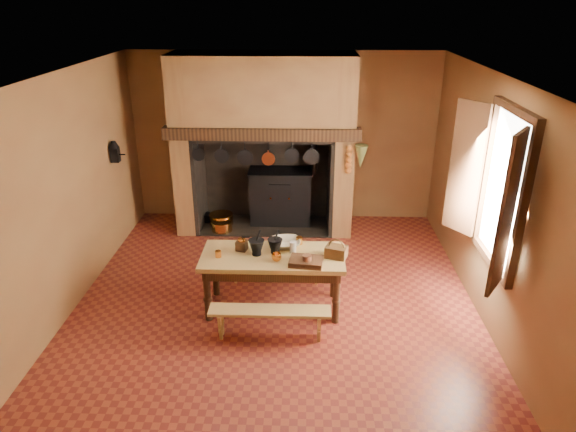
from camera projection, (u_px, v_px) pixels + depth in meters
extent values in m
plane|color=maroon|center=(276.00, 301.00, 6.55)|extent=(5.50, 5.50, 0.00)
plane|color=silver|center=(273.00, 76.00, 5.43)|extent=(5.50, 5.50, 0.00)
cube|color=olive|center=(284.00, 138.00, 8.51)|extent=(5.00, 0.02, 2.80)
cube|color=olive|center=(64.00, 196.00, 6.07)|extent=(0.02, 5.50, 2.80)
cube|color=olive|center=(491.00, 202.00, 5.92)|extent=(0.02, 5.50, 2.80)
cube|color=olive|center=(251.00, 348.00, 3.47)|extent=(5.00, 0.02, 2.80)
cube|color=olive|center=(186.00, 144.00, 8.15)|extent=(0.30, 0.90, 2.80)
cube|color=olive|center=(343.00, 146.00, 8.07)|extent=(0.30, 0.90, 2.80)
cube|color=olive|center=(263.00, 94.00, 7.79)|extent=(2.20, 0.90, 1.20)
cube|color=black|center=(262.00, 134.00, 7.63)|extent=(2.95, 0.22, 0.18)
cube|color=black|center=(267.00, 173.00, 8.73)|extent=(2.20, 0.06, 1.60)
cube|color=black|center=(266.00, 225.00, 8.66)|extent=(2.20, 0.90, 0.02)
cube|color=black|center=(281.00, 198.00, 8.62)|extent=(1.00, 0.50, 0.90)
cube|color=black|center=(280.00, 172.00, 8.41)|extent=(1.04, 0.54, 0.04)
cube|color=black|center=(280.00, 198.00, 8.34)|extent=(0.35, 0.02, 0.45)
cylinder|color=black|center=(314.00, 152.00, 8.28)|extent=(0.10, 0.10, 0.70)
cylinder|color=orange|center=(271.00, 198.00, 8.33)|extent=(0.03, 0.03, 0.03)
cylinder|color=orange|center=(289.00, 198.00, 8.32)|extent=(0.03, 0.03, 0.03)
cylinder|color=orange|center=(221.00, 220.00, 8.65)|extent=(0.40, 0.40, 0.20)
cylinder|color=orange|center=(222.00, 226.00, 8.43)|extent=(0.34, 0.34, 0.18)
cube|color=black|center=(211.00, 218.00, 8.76)|extent=(0.18, 0.18, 0.16)
cone|color=#505729|center=(361.00, 157.00, 7.61)|extent=(0.20, 0.20, 0.35)
cube|color=white|center=(506.00, 189.00, 5.43)|extent=(0.02, 1.00, 1.60)
cube|color=#391F12|center=(517.00, 110.00, 5.10)|extent=(0.08, 1.16, 0.08)
cube|color=#391F12|center=(490.00, 259.00, 5.77)|extent=(0.08, 1.16, 0.08)
cube|color=#391F12|center=(507.00, 214.00, 4.81)|extent=(0.29, 0.39, 1.60)
cube|color=#391F12|center=(466.00, 169.00, 6.06)|extent=(0.29, 0.39, 1.60)
cube|color=black|center=(115.00, 154.00, 7.47)|extent=(0.12, 0.12, 0.22)
cone|color=black|center=(114.00, 144.00, 7.41)|extent=(0.16, 0.16, 0.10)
cylinder|color=black|center=(121.00, 155.00, 7.47)|extent=(0.12, 0.02, 0.02)
cube|color=tan|center=(273.00, 257.00, 6.13)|extent=(1.71, 0.76, 0.06)
cube|color=#391F12|center=(273.00, 264.00, 6.17)|extent=(1.59, 0.65, 0.13)
cylinder|color=#391F12|center=(207.00, 295.00, 6.04)|extent=(0.09, 0.09, 0.68)
cylinder|color=#391F12|center=(336.00, 297.00, 6.00)|extent=(0.09, 0.09, 0.68)
cylinder|color=#391F12|center=(215.00, 271.00, 6.57)|extent=(0.09, 0.09, 0.68)
cylinder|color=#391F12|center=(334.00, 273.00, 6.52)|extent=(0.09, 0.09, 0.68)
cube|color=tan|center=(270.00, 311.00, 5.70)|extent=(1.36, 0.24, 0.03)
cube|color=tan|center=(276.00, 259.00, 6.84)|extent=(1.34, 0.23, 0.03)
cylinder|color=black|center=(257.00, 253.00, 6.12)|extent=(0.11, 0.11, 0.03)
cone|color=black|center=(256.00, 246.00, 6.08)|extent=(0.19, 0.19, 0.16)
cylinder|color=black|center=(258.00, 236.00, 6.02)|extent=(0.08, 0.04, 0.16)
cylinder|color=black|center=(275.00, 252.00, 6.16)|extent=(0.11, 0.11, 0.03)
cone|color=black|center=(275.00, 245.00, 6.13)|extent=(0.18, 0.18, 0.15)
cylinder|color=black|center=(277.00, 235.00, 6.07)|extent=(0.07, 0.04, 0.15)
cube|color=#391F12|center=(242.00, 245.00, 6.21)|extent=(0.15, 0.15, 0.12)
cylinder|color=orange|center=(242.00, 240.00, 6.18)|extent=(0.09, 0.09, 0.03)
cylinder|color=black|center=(246.00, 237.00, 6.16)|extent=(0.10, 0.04, 0.03)
cylinder|color=orange|center=(218.00, 254.00, 6.05)|extent=(0.09, 0.09, 0.08)
cylinder|color=orange|center=(299.00, 241.00, 6.37)|extent=(0.09, 0.09, 0.09)
imported|color=#C1B794|center=(286.00, 243.00, 6.30)|extent=(0.41, 0.41, 0.09)
cylinder|color=brown|center=(307.00, 260.00, 5.85)|extent=(0.12, 0.12, 0.13)
cylinder|color=beige|center=(293.00, 247.00, 6.14)|extent=(0.10, 0.10, 0.14)
cube|color=#4F3617|center=(336.00, 252.00, 6.04)|extent=(0.29, 0.25, 0.14)
torus|color=#4F3617|center=(336.00, 247.00, 6.02)|extent=(0.19, 0.08, 0.20)
cube|color=#391F12|center=(306.00, 261.00, 5.90)|extent=(0.41, 0.32, 0.07)
imported|color=orange|center=(277.00, 257.00, 5.97)|extent=(0.14, 0.14, 0.09)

